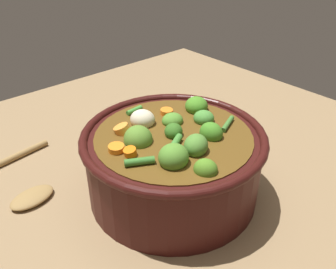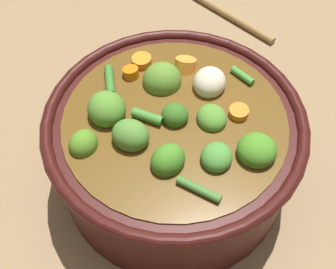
{
  "view_description": "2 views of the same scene",
  "coord_description": "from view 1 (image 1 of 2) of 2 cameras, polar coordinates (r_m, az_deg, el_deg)",
  "views": [
    {
      "loc": [
        0.32,
        0.35,
        0.41
      ],
      "look_at": [
        0.0,
        -0.01,
        0.11
      ],
      "focal_mm": 38.92,
      "sensor_mm": 36.0,
      "label": 1
    },
    {
      "loc": [
        -0.22,
        0.18,
        0.48
      ],
      "look_at": [
        0.0,
        0.01,
        0.09
      ],
      "focal_mm": 45.68,
      "sensor_mm": 36.0,
      "label": 2
    }
  ],
  "objects": [
    {
      "name": "ground_plane",
      "position": [
        0.63,
        0.79,
        -8.98
      ],
      "size": [
        1.1,
        1.1,
        0.0
      ],
      "primitive_type": "plane",
      "color": "#8C704C"
    },
    {
      "name": "cooking_pot",
      "position": [
        0.59,
        0.83,
        -4.27
      ],
      "size": [
        0.29,
        0.29,
        0.14
      ],
      "color": "#38110F",
      "rests_on": "ground_plane"
    },
    {
      "name": "wooden_spoon",
      "position": [
        0.69,
        -22.85,
        -7.1
      ],
      "size": [
        0.22,
        0.18,
        0.01
      ],
      "color": "olive",
      "rests_on": "ground_plane"
    }
  ]
}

